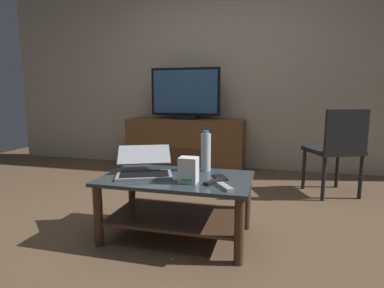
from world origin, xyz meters
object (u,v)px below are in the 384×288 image
coffee_table (177,196)px  water_bottle_near (206,152)px  cell_phone (220,177)px  dining_chair (337,147)px  media_cabinet (186,144)px  television (185,95)px  laptop (144,166)px  router_box (188,170)px  tv_remote (225,187)px  soundbar_remote (214,182)px

coffee_table → water_bottle_near: size_ratio=3.42×
cell_phone → dining_chair: bearing=24.8°
media_cabinet → water_bottle_near: bearing=-69.7°
coffee_table → water_bottle_near: 0.39m
television → laptop: size_ratio=1.81×
dining_chair → router_box: 1.76m
dining_chair → tv_remote: size_ratio=5.37×
water_bottle_near → tv_remote: water_bottle_near is taller
water_bottle_near → tv_remote: 0.48m
tv_remote → television: bearing=78.5°
media_cabinet → soundbar_remote: media_cabinet is taller
cell_phone → laptop: bearing=155.7°
dining_chair → water_bottle_near: 1.49m
media_cabinet → dining_chair: bearing=-22.4°
cell_phone → soundbar_remote: bearing=-125.1°
laptop → router_box: size_ratio=3.06×
media_cabinet → tv_remote: (0.85, -2.14, 0.11)m
coffee_table → laptop: bearing=177.7°
television → router_box: size_ratio=5.53×
water_bottle_near → cell_phone: size_ratio=2.12×
coffee_table → soundbar_remote: soundbar_remote is taller
media_cabinet → dining_chair: 1.87m
laptop → router_box: bearing=-18.9°
dining_chair → router_box: size_ratio=5.23×
dining_chair → laptop: 1.93m
television → soundbar_remote: (0.76, -2.03, -0.55)m
media_cabinet → router_box: 2.16m
coffee_table → router_box: bearing=-44.4°
television → laptop: (0.24, -1.93, -0.50)m
tv_remote → router_box: bearing=130.1°
coffee_table → laptop: 0.31m
water_bottle_near → cell_phone: (0.14, -0.18, -0.14)m
dining_chair → laptop: (-1.48, -1.24, -0.00)m
laptop → router_box: (0.36, -0.12, 0.03)m
water_bottle_near → soundbar_remote: 0.36m
dining_chair → laptop: size_ratio=1.71×
dining_chair → laptop: bearing=-140.2°
laptop → television: bearing=97.2°
laptop → water_bottle_near: bearing=28.1°
laptop → tv_remote: size_ratio=3.15×
router_box → soundbar_remote: 0.18m
television → tv_remote: 2.35m
television → soundbar_remote: television is taller
cell_phone → water_bottle_near: bearing=99.9°
media_cabinet → laptop: 1.97m
television → soundbar_remote: bearing=-69.4°
tv_remote → soundbar_remote: bearing=98.6°
television → router_box: television is taller
coffee_table → water_bottle_near: bearing=55.0°
dining_chair → router_box: bearing=-129.6°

